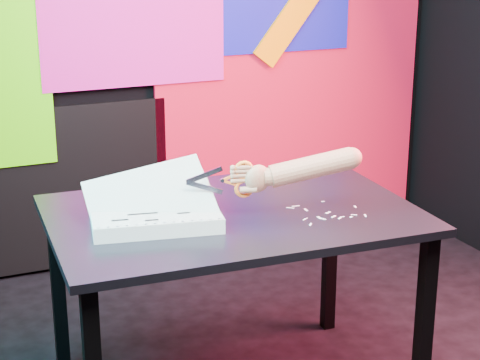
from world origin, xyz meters
name	(u,v)px	position (x,y,z in m)	size (l,w,h in m)	color
room	(322,38)	(0.00, 0.00, 1.35)	(3.01, 3.01, 2.71)	black
backdrop	(193,80)	(0.06, 1.46, 0.96)	(2.88, 0.05, 2.08)	red
work_table	(233,233)	(-0.32, 0.03, 0.67)	(1.34, 0.93, 0.75)	black
printout_stack	(155,215)	(-0.61, 0.03, 0.78)	(0.48, 0.39, 0.23)	white
scissors	(239,179)	(-0.33, -0.04, 0.89)	(0.23, 0.07, 0.13)	#A0A1BA
hand_forearm	(303,169)	(-0.11, -0.09, 0.92)	(0.44, 0.15, 0.15)	tan
paper_clippings	(324,214)	(-0.04, -0.12, 0.75)	(0.25, 0.21, 0.00)	silver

